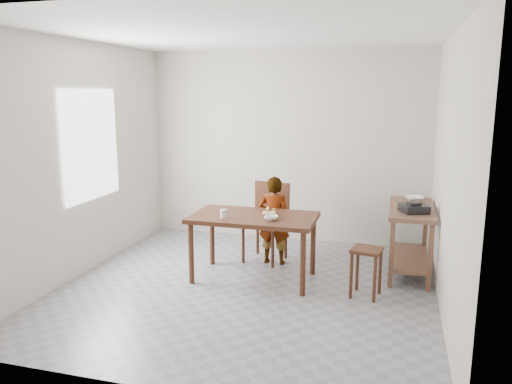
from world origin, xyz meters
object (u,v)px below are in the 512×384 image
(prep_counter, at_px, (410,240))
(child, at_px, (274,220))
(dining_chair, at_px, (265,223))
(dining_table, at_px, (254,247))
(stool, at_px, (366,272))

(prep_counter, xyz_separation_m, child, (-1.62, -0.11, 0.15))
(prep_counter, distance_m, dining_chair, 1.76)
(prep_counter, bearing_deg, child, -176.00)
(dining_table, xyz_separation_m, dining_chair, (-0.04, 0.65, 0.12))
(stool, bearing_deg, dining_table, 172.61)
(prep_counter, height_order, stool, prep_counter)
(prep_counter, xyz_separation_m, dining_chair, (-1.76, -0.05, 0.09))
(child, bearing_deg, dining_table, 80.36)
(child, bearing_deg, prep_counter, -176.36)
(dining_table, distance_m, dining_chair, 0.66)
(stool, bearing_deg, dining_chair, 148.02)
(prep_counter, height_order, dining_chair, dining_chair)
(dining_table, height_order, prep_counter, prep_counter)
(child, xyz_separation_m, stool, (1.17, -0.75, -0.29))
(dining_chair, distance_m, stool, 1.56)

